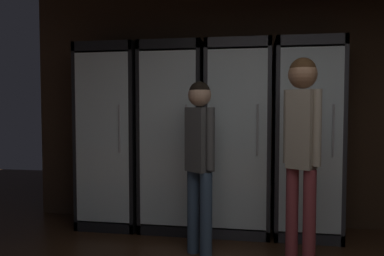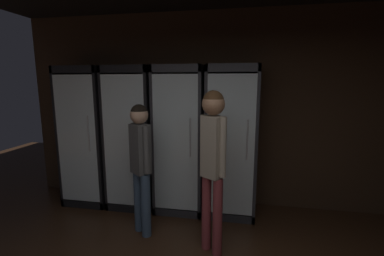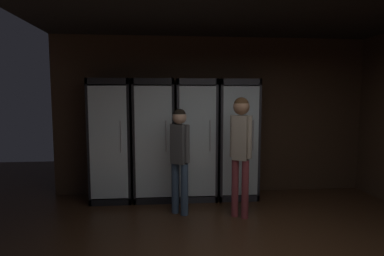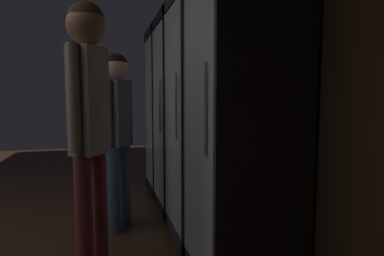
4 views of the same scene
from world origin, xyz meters
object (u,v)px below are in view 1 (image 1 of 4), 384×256
at_px(cooler_far_left, 114,137).
at_px(cooler_center, 238,140).
at_px(shopper_near, 302,136).
at_px(shopper_far, 200,151).
at_px(cooler_left, 174,138).
at_px(cooler_right, 306,140).

relative_size(cooler_far_left, cooler_center, 1.00).
relative_size(shopper_near, shopper_far, 1.11).
height_order(cooler_left, shopper_far, cooler_left).
xyz_separation_m(cooler_center, shopper_far, (-0.31, -0.76, -0.04)).
bearing_deg(cooler_left, cooler_center, 0.08).
relative_size(cooler_far_left, shopper_far, 1.30).
bearing_deg(cooler_far_left, shopper_far, -34.42).
relative_size(cooler_far_left, shopper_near, 1.17).
height_order(cooler_far_left, shopper_far, cooler_far_left).
distance_m(cooler_far_left, shopper_near, 2.19).
height_order(cooler_center, cooler_right, same).
bearing_deg(shopper_near, cooler_right, 80.70).
distance_m(cooler_right, shopper_near, 0.98).
bearing_deg(shopper_far, cooler_left, 117.68).
bearing_deg(cooler_center, shopper_far, -112.25).
relative_size(cooler_center, cooler_right, 1.00).
distance_m(cooler_left, cooler_center, 0.71).
bearing_deg(cooler_left, shopper_far, -62.32).
relative_size(cooler_left, cooler_center, 1.00).
distance_m(cooler_center, shopper_near, 1.11).
relative_size(cooler_left, shopper_near, 1.17).
height_order(cooler_far_left, cooler_right, same).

